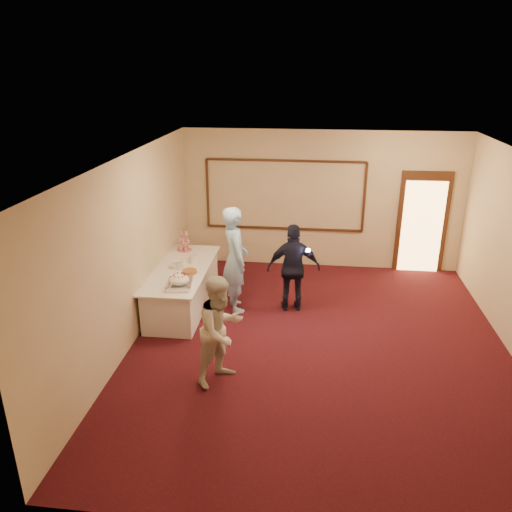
{
  "coord_description": "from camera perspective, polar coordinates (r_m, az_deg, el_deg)",
  "views": [
    {
      "loc": [
        -0.18,
        -7.07,
        4.25
      ],
      "look_at": [
        -1.12,
        0.92,
        1.15
      ],
      "focal_mm": 35.0,
      "sensor_mm": 36.0,
      "label": 1
    }
  ],
  "objects": [
    {
      "name": "floor",
      "position": [
        8.25,
        7.13,
        -10.13
      ],
      "size": [
        7.0,
        7.0,
        0.0
      ],
      "primitive_type": "plane",
      "color": "black",
      "rests_on": "ground"
    },
    {
      "name": "room_walls",
      "position": [
        7.41,
        7.83,
        3.39
      ],
      "size": [
        6.04,
        7.04,
        3.02
      ],
      "color": "beige",
      "rests_on": "floor"
    },
    {
      "name": "wall_molding",
      "position": [
        10.89,
        3.3,
        6.94
      ],
      "size": [
        3.45,
        0.04,
        1.55
      ],
      "color": "#351D10",
      "rests_on": "room_walls"
    },
    {
      "name": "doorway",
      "position": [
        11.24,
        18.45,
        3.57
      ],
      "size": [
        1.05,
        0.07,
        2.2
      ],
      "color": "#351D10",
      "rests_on": "floor"
    },
    {
      "name": "buffet_table",
      "position": [
        9.36,
        -8.36,
        -3.54
      ],
      "size": [
        0.98,
        2.5,
        0.77
      ],
      "color": "white",
      "rests_on": "floor"
    },
    {
      "name": "pavlova_tray",
      "position": [
        8.44,
        -8.74,
        -2.9
      ],
      "size": [
        0.47,
        0.59,
        0.21
      ],
      "color": "silver",
      "rests_on": "buffet_table"
    },
    {
      "name": "cupcake_stand",
      "position": [
        10.05,
        -8.21,
        1.53
      ],
      "size": [
        0.3,
        0.3,
        0.44
      ],
      "color": "#E15A8A",
      "rests_on": "buffet_table"
    },
    {
      "name": "plate_stack_a",
      "position": [
        9.18,
        -8.88,
        -0.92
      ],
      "size": [
        0.2,
        0.2,
        0.17
      ],
      "color": "white",
      "rests_on": "buffet_table"
    },
    {
      "name": "plate_stack_b",
      "position": [
        9.42,
        -7.15,
        -0.32
      ],
      "size": [
        0.17,
        0.17,
        0.14
      ],
      "color": "white",
      "rests_on": "buffet_table"
    },
    {
      "name": "tart",
      "position": [
        8.95,
        -7.6,
        -1.81
      ],
      "size": [
        0.3,
        0.3,
        0.06
      ],
      "color": "white",
      "rests_on": "buffet_table"
    },
    {
      "name": "man",
      "position": [
        8.96,
        -2.42,
        -0.39
      ],
      "size": [
        0.7,
        0.84,
        1.95
      ],
      "primitive_type": "imported",
      "rotation": [
        0.0,
        0.0,
        1.96
      ],
      "color": "#9AC6F7",
      "rests_on": "floor"
    },
    {
      "name": "woman",
      "position": [
        7.02,
        -4.01,
        -8.44
      ],
      "size": [
        0.95,
        0.98,
        1.6
      ],
      "primitive_type": "imported",
      "rotation": [
        0.0,
        0.0,
        0.94
      ],
      "color": "beige",
      "rests_on": "floor"
    },
    {
      "name": "guest",
      "position": [
        9.02,
        4.31,
        -1.38
      ],
      "size": [
        1.0,
        0.51,
        1.64
      ],
      "primitive_type": "imported",
      "rotation": [
        0.0,
        0.0,
        3.26
      ],
      "color": "black",
      "rests_on": "floor"
    },
    {
      "name": "camera_flash",
      "position": [
        8.68,
        5.98,
        0.66
      ],
      "size": [
        0.07,
        0.04,
        0.05
      ],
      "primitive_type": "cube",
      "rotation": [
        0.0,
        0.0,
        0.04
      ],
      "color": "white",
      "rests_on": "guest"
    }
  ]
}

